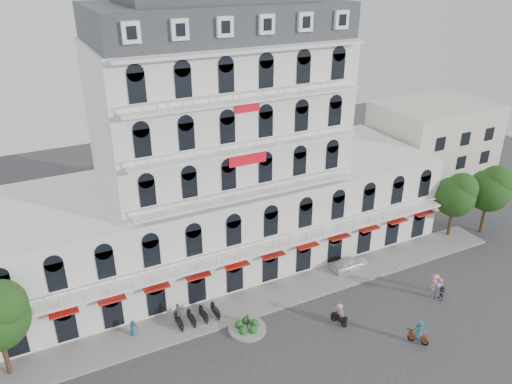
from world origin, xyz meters
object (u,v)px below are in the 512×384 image
at_px(rider_east, 419,332).
at_px(balloon_vendor, 440,288).
at_px(parked_car, 350,263).
at_px(rider_center, 339,314).

relative_size(rider_east, balloon_vendor, 0.90).
bearing_deg(rider_east, parked_car, -40.76).
bearing_deg(rider_center, balloon_vendor, 66.03).
bearing_deg(balloon_vendor, rider_center, 172.17).
xyz_separation_m(rider_center, balloon_vendor, (10.05, -1.38, 0.21)).
relative_size(parked_car, rider_center, 1.96).
relative_size(parked_car, rider_east, 1.81).
distance_m(parked_car, rider_center, 8.55).
relative_size(rider_center, balloon_vendor, 0.83).
xyz_separation_m(rider_east, rider_center, (-4.37, 4.83, -0.05)).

